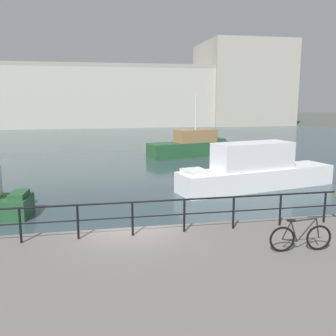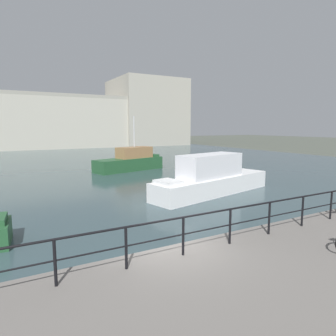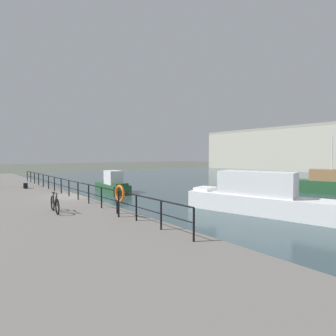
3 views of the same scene
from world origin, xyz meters
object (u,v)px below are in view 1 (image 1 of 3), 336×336
(harbor_building, at_px, (138,94))
(moored_cabin_cruiser, at_px, (255,171))
(moored_small_launch, at_px, (190,146))
(parked_bicycle, at_px, (300,237))

(harbor_building, height_order, moored_cabin_cruiser, harbor_building)
(moored_small_launch, bearing_deg, moored_cabin_cruiser, -102.69)
(moored_small_launch, height_order, parked_bicycle, moored_small_launch)
(harbor_building, distance_m, parked_bicycle, 66.53)
(moored_cabin_cruiser, relative_size, moored_small_launch, 1.29)
(moored_cabin_cruiser, bearing_deg, parked_bicycle, 58.94)
(moored_small_launch, relative_size, parked_bicycle, 4.40)
(harbor_building, height_order, moored_small_launch, harbor_building)
(harbor_building, bearing_deg, moored_cabin_cruiser, -89.69)
(parked_bicycle, bearing_deg, moored_small_launch, 87.18)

